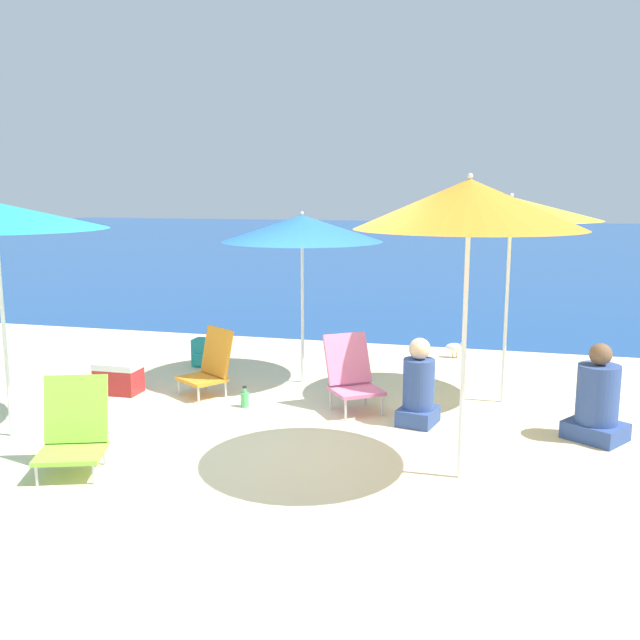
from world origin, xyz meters
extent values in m
plane|color=beige|center=(0.00, 0.00, 0.00)|extent=(60.00, 60.00, 0.00)
cube|color=#19478C|center=(0.00, 24.52, 0.00)|extent=(60.00, 40.00, 0.01)
cylinder|color=white|center=(-2.35, -0.25, 0.95)|extent=(0.04, 0.04, 1.90)
cylinder|color=white|center=(-0.26, 2.21, 0.83)|extent=(0.04, 0.04, 1.66)
cone|color=blue|center=(-0.26, 2.21, 1.81)|extent=(1.85, 1.85, 0.30)
sphere|color=white|center=(-0.26, 2.21, 1.98)|extent=(0.04, 0.04, 0.04)
cylinder|color=white|center=(1.72, -0.20, 0.98)|extent=(0.04, 0.04, 1.95)
cone|color=orange|center=(1.72, -0.20, 2.14)|extent=(1.72, 1.72, 0.37)
sphere|color=white|center=(1.72, -0.20, 2.35)|extent=(0.04, 0.04, 0.04)
cylinder|color=white|center=(2.03, 1.98, 0.97)|extent=(0.04, 0.04, 1.94)
cone|color=yellow|center=(2.03, 1.98, 2.05)|extent=(1.81, 1.81, 0.23)
sphere|color=white|center=(2.03, 1.98, 2.19)|extent=(0.04, 0.04, 0.04)
cylinder|color=silver|center=(-1.41, -1.19, 0.08)|extent=(0.02, 0.02, 0.16)
cylinder|color=silver|center=(-1.01, -1.04, 0.08)|extent=(0.02, 0.02, 0.16)
cylinder|color=silver|center=(-1.55, -0.81, 0.08)|extent=(0.02, 0.02, 0.16)
cylinder|color=silver|center=(-1.14, -0.66, 0.08)|extent=(0.02, 0.02, 0.16)
cube|color=#8ECC3D|center=(-1.28, -0.93, 0.18)|extent=(0.63, 0.61, 0.04)
cube|color=#8ECC3D|center=(-1.36, -0.70, 0.48)|extent=(0.53, 0.31, 0.55)
cylinder|color=silver|center=(-1.43, 1.34, 0.09)|extent=(0.02, 0.02, 0.18)
cylinder|color=silver|center=(-1.10, 1.11, 0.09)|extent=(0.02, 0.02, 0.18)
cylinder|color=silver|center=(-1.23, 1.62, 0.09)|extent=(0.02, 0.02, 0.18)
cylinder|color=silver|center=(-0.90, 1.40, 0.09)|extent=(0.02, 0.02, 0.18)
cube|color=orange|center=(-1.17, 1.37, 0.19)|extent=(0.62, 0.60, 0.04)
cube|color=orange|center=(-1.05, 1.53, 0.48)|extent=(0.47, 0.39, 0.52)
cylinder|color=silver|center=(0.54, 0.94, 0.11)|extent=(0.02, 0.02, 0.22)
cylinder|color=silver|center=(0.87, 1.18, 0.11)|extent=(0.02, 0.02, 0.22)
cylinder|color=silver|center=(0.32, 1.26, 0.11)|extent=(0.02, 0.02, 0.22)
cylinder|color=silver|center=(0.64, 1.50, 0.11)|extent=(0.02, 0.02, 0.22)
cube|color=pink|center=(0.59, 1.22, 0.23)|extent=(0.65, 0.65, 0.04)
cube|color=pink|center=(0.46, 1.41, 0.52)|extent=(0.52, 0.46, 0.51)
cube|color=#334C8C|center=(2.86, 1.00, 0.08)|extent=(0.63, 0.61, 0.16)
cylinder|color=#334C8C|center=(2.86, 1.00, 0.43)|extent=(0.37, 0.37, 0.54)
sphere|color=brown|center=(2.86, 1.00, 0.80)|extent=(0.20, 0.20, 0.20)
cube|color=#334C8C|center=(1.25, 1.03, 0.08)|extent=(0.41, 0.46, 0.16)
cylinder|color=#334C8C|center=(1.25, 1.03, 0.40)|extent=(0.30, 0.30, 0.49)
sphere|color=beige|center=(1.25, 1.03, 0.75)|extent=(0.21, 0.21, 0.21)
cube|color=teal|center=(-1.67, 2.65, 0.18)|extent=(0.32, 0.23, 0.35)
cube|color=teal|center=(-1.67, 2.52, 0.11)|extent=(0.23, 0.03, 0.16)
cylinder|color=#4CB266|center=(-0.58, 1.12, 0.08)|extent=(0.09, 0.09, 0.16)
cylinder|color=#4CB266|center=(-0.58, 1.12, 0.18)|extent=(0.04, 0.04, 0.05)
cylinder|color=black|center=(-0.58, 1.12, 0.22)|extent=(0.04, 0.04, 0.02)
cube|color=#B72828|center=(-2.12, 1.25, 0.14)|extent=(0.48, 0.31, 0.28)
cube|color=white|center=(-2.12, 1.25, 0.32)|extent=(0.49, 0.32, 0.07)
cylinder|color=gold|center=(1.37, 3.91, 0.04)|extent=(0.01, 0.01, 0.07)
cylinder|color=gold|center=(1.42, 3.91, 0.04)|extent=(0.01, 0.01, 0.07)
ellipsoid|color=white|center=(1.40, 3.91, 0.14)|extent=(0.26, 0.11, 0.13)
sphere|color=white|center=(1.50, 3.91, 0.19)|extent=(0.07, 0.07, 0.07)
camera|label=1|loc=(1.99, -5.63, 2.26)|focal=40.00mm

